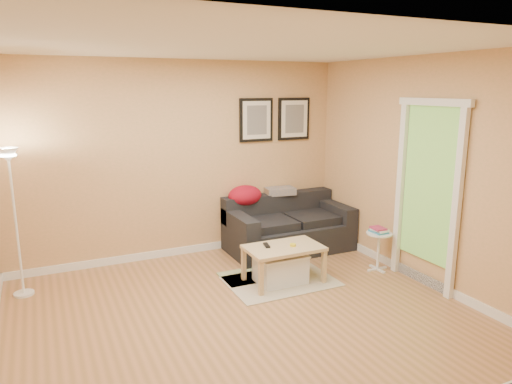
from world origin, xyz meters
The scene contains 22 objects.
floor centered at (0.00, 0.00, 0.00)m, with size 4.50×4.50×0.00m, color #B0774B.
ceiling centered at (0.00, 0.00, 2.60)m, with size 4.50×4.50×0.00m, color white.
wall_back centered at (0.00, 2.00, 1.30)m, with size 4.50×4.50×0.00m, color tan.
wall_front centered at (0.00, -2.00, 1.30)m, with size 4.50×4.50×0.00m, color tan.
wall_right centered at (2.25, 0.00, 1.30)m, with size 4.00×4.00×0.00m, color tan.
baseboard_back centered at (0.00, 1.99, 0.05)m, with size 4.50×0.02×0.10m, color white.
baseboard_right centered at (2.24, 0.00, 0.05)m, with size 0.02×4.00×0.10m, color white.
sofa centered at (1.38, 1.53, 0.38)m, with size 1.70×0.90×0.75m, color black, non-canonical shape.
red_throw centered at (0.85, 1.85, 0.77)m, with size 0.48×0.36×0.28m, color #A80F31, non-canonical shape.
plaid_throw centered at (1.41, 1.87, 0.78)m, with size 0.42×0.26×0.10m, color tan, non-canonical shape.
framed_print_left centered at (1.08, 1.98, 1.80)m, with size 0.50×0.04×0.60m, color black, non-canonical shape.
framed_print_right centered at (1.68, 1.98, 1.80)m, with size 0.50×0.04×0.60m, color black, non-canonical shape.
area_rug centered at (0.74, 0.57, 0.01)m, with size 1.25×0.85×0.01m, color #C0B298.
green_runner centered at (0.49, 0.88, 0.01)m, with size 0.70×0.50×0.01m, color #668C4C.
coffee_table centered at (0.77, 0.56, 0.22)m, with size 0.88×0.54×0.44m, color tan, non-canonical shape.
remote_control centered at (0.59, 0.65, 0.45)m, with size 0.05×0.16×0.02m, color black.
tape_roll centered at (0.87, 0.52, 0.46)m, with size 0.07×0.07×0.03m, color yellow.
storage_bin centered at (0.73, 0.56, 0.18)m, with size 0.57×0.42×0.35m, color white, non-canonical shape.
side_table centered at (2.02, 0.39, 0.24)m, with size 0.32×0.32×0.49m, color white, non-canonical shape.
book_stack centered at (2.02, 0.41, 0.52)m, with size 0.16×0.21×0.07m, color teal, non-canonical shape.
floor_lamp centered at (-2.00, 1.47, 0.78)m, with size 0.21×0.21×1.64m, color white, non-canonical shape.
doorway centered at (2.20, -0.15, 1.02)m, with size 0.12×1.01×2.13m, color white, non-canonical shape.
Camera 1 is at (-1.72, -4.00, 2.24)m, focal length 33.03 mm.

